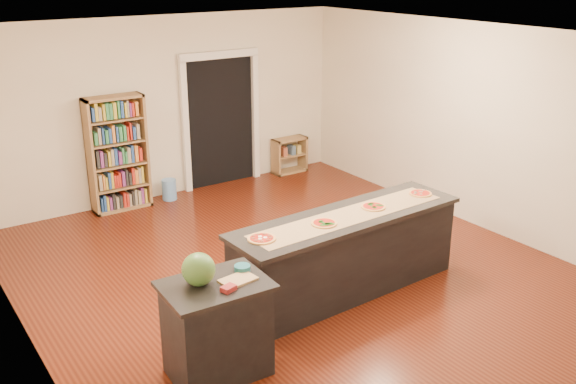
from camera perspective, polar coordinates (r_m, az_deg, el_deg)
room at (r=7.23m, az=0.90°, el=2.53°), size 6.00×7.00×2.80m
doorway at (r=10.59m, az=-6.02°, el=6.97°), size 1.40×0.09×2.21m
kitchen_island at (r=7.24m, az=5.23°, el=-5.46°), size 2.83×0.77×0.93m
side_counter at (r=5.89m, az=-6.33°, el=-11.98°), size 0.92×0.68×0.91m
bookshelf at (r=9.81m, az=-14.89°, el=3.30°), size 0.86×0.31×1.73m
low_shelf at (r=11.33m, az=0.13°, el=3.29°), size 0.62×0.27×0.62m
waste_bin at (r=10.24m, az=-10.51°, el=0.22°), size 0.22×0.22×0.33m
kraft_paper at (r=7.03m, az=5.48°, el=-2.10°), size 2.47×0.54×0.00m
watermelon at (r=5.60m, az=-7.96°, el=-6.83°), size 0.29×0.29×0.29m
cutting_board at (r=5.69m, az=-4.47°, el=-7.79°), size 0.33×0.24×0.02m
package_red at (r=5.53m, az=-5.31°, el=-8.52°), size 0.14×0.12×0.04m
package_teal at (r=5.84m, az=-4.08°, el=-6.77°), size 0.15×0.15×0.06m
pizza_a at (r=6.42m, az=-2.36°, el=-4.15°), size 0.28×0.28×0.02m
pizza_b at (r=6.78m, az=3.23°, el=-2.79°), size 0.29×0.29×0.02m
pizza_c at (r=7.28m, az=7.59°, el=-1.30°), size 0.27×0.27×0.02m
pizza_d at (r=7.79m, az=11.68°, el=-0.12°), size 0.28×0.28×0.02m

